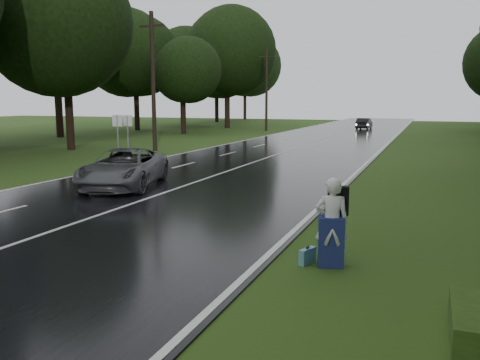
% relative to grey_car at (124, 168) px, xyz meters
% --- Properties ---
extents(ground, '(160.00, 160.00, 0.00)m').
position_rel_grey_car_xyz_m(ground, '(2.10, -7.37, -0.78)').
color(ground, '#2B4715').
rests_on(ground, ground).
extents(road, '(12.00, 140.00, 0.04)m').
position_rel_grey_car_xyz_m(road, '(2.10, 12.63, -0.76)').
color(road, black).
rests_on(road, ground).
extents(lane_center, '(0.12, 140.00, 0.01)m').
position_rel_grey_car_xyz_m(lane_center, '(2.10, 12.63, -0.73)').
color(lane_center, silver).
rests_on(lane_center, road).
extents(grey_car, '(3.82, 5.78, 1.47)m').
position_rel_grey_car_xyz_m(grey_car, '(0.00, 0.00, 0.00)').
color(grey_car, '#484A4D').
rests_on(grey_car, road).
extents(far_car, '(1.55, 4.04, 1.32)m').
position_rel_grey_car_xyz_m(far_car, '(3.61, 43.66, -0.08)').
color(far_car, black).
rests_on(far_car, road).
extents(hitchhiker, '(0.76, 0.72, 1.85)m').
position_rel_grey_car_xyz_m(hitchhiker, '(9.29, -6.22, 0.08)').
color(hitchhiker, silver).
rests_on(hitchhiker, ground).
extents(suitcase, '(0.29, 0.48, 0.33)m').
position_rel_grey_car_xyz_m(suitcase, '(8.81, -6.25, -0.61)').
color(suitcase, teal).
rests_on(suitcase, ground).
extents(utility_pole_mid, '(1.80, 0.28, 9.13)m').
position_rel_grey_car_xyz_m(utility_pole_mid, '(-6.40, 12.85, -0.78)').
color(utility_pole_mid, black).
rests_on(utility_pole_mid, ground).
extents(utility_pole_far, '(1.80, 0.28, 9.15)m').
position_rel_grey_car_xyz_m(utility_pole_far, '(-6.40, 36.92, -0.78)').
color(utility_pole_far, black).
rests_on(utility_pole_far, ground).
extents(road_sign_a, '(0.62, 0.10, 2.59)m').
position_rel_grey_car_xyz_m(road_sign_a, '(-5.10, 6.86, -0.78)').
color(road_sign_a, white).
rests_on(road_sign_a, ground).
extents(road_sign_b, '(0.61, 0.10, 2.55)m').
position_rel_grey_car_xyz_m(road_sign_b, '(-5.10, 7.82, -0.78)').
color(road_sign_b, white).
rests_on(road_sign_b, ground).
extents(tree_left_d, '(9.23, 9.23, 14.43)m').
position_rel_grey_car_xyz_m(tree_left_d, '(-12.22, 11.37, -0.78)').
color(tree_left_d, black).
rests_on(tree_left_d, ground).
extents(tree_left_e, '(7.49, 7.49, 11.71)m').
position_rel_grey_car_xyz_m(tree_left_e, '(-12.77, 29.05, -0.78)').
color(tree_left_e, black).
rests_on(tree_left_e, ground).
extents(tree_left_f, '(10.24, 10.24, 16.00)m').
position_rel_grey_car_xyz_m(tree_left_f, '(-12.80, 40.76, -0.78)').
color(tree_left_f, black).
rests_on(tree_left_f, ground).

